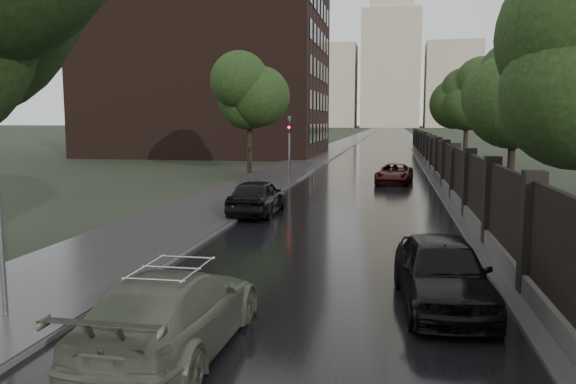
{
  "coord_description": "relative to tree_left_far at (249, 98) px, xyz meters",
  "views": [
    {
      "loc": [
        1.63,
        -7.47,
        3.75
      ],
      "look_at": [
        -1.57,
        9.82,
        1.5
      ],
      "focal_mm": 35.0,
      "sensor_mm": 36.0,
      "label": 1
    }
  ],
  "objects": [
    {
      "name": "hatchback_left",
      "position": [
        4.4,
        -15.94,
        -4.51
      ],
      "size": [
        1.77,
        4.29,
        1.46
      ],
      "primitive_type": "imported",
      "rotation": [
        0.0,
        0.0,
        3.13
      ],
      "color": "black",
      "rests_on": "ground"
    },
    {
      "name": "verge_right",
      "position": [
        13.5,
        160.0,
        -5.2
      ],
      "size": [
        3.0,
        420.0,
        0.08
      ],
      "primitive_type": "cube",
      "color": "#2D2D2D",
      "rests_on": "ground"
    },
    {
      "name": "tree_right_b",
      "position": [
        15.5,
        -8.0,
        -0.29
      ],
      "size": [
        4.08,
        4.08,
        7.01
      ],
      "color": "black",
      "rests_on": "ground"
    },
    {
      "name": "sidewalk_left",
      "position": [
        2.0,
        160.0,
        -5.16
      ],
      "size": [
        4.0,
        420.0,
        0.16
      ],
      "primitive_type": "cube",
      "color": "#2D2D2D",
      "rests_on": "ground"
    },
    {
      "name": "car_right_near",
      "position": [
        10.68,
        -26.11,
        -4.52
      ],
      "size": [
        2.04,
        4.36,
        1.44
      ],
      "primitive_type": "imported",
      "rotation": [
        0.0,
        0.0,
        0.08
      ],
      "color": "black",
      "rests_on": "ground"
    },
    {
      "name": "road",
      "position": [
        8.0,
        160.0,
        -5.23
      ],
      "size": [
        8.0,
        420.0,
        0.02
      ],
      "primitive_type": "cube",
      "color": "black",
      "rests_on": "ground"
    },
    {
      "name": "fence_right",
      "position": [
        12.6,
        2.01,
        -4.23
      ],
      "size": [
        0.45,
        75.72,
        2.7
      ],
      "color": "#383533",
      "rests_on": "ground"
    },
    {
      "name": "car_right_far",
      "position": [
        9.81,
        -3.65,
        -4.65
      ],
      "size": [
        2.41,
        4.46,
        1.19
      ],
      "primitive_type": "imported",
      "rotation": [
        0.0,
        0.0,
        -0.1
      ],
      "color": "black",
      "rests_on": "ground"
    },
    {
      "name": "tree_right_c",
      "position": [
        15.5,
        10.0,
        -0.29
      ],
      "size": [
        4.08,
        4.08,
        7.01
      ],
      "color": "black",
      "rests_on": "ground"
    },
    {
      "name": "stalinist_tower",
      "position": [
        8.0,
        270.0,
        33.14
      ],
      "size": [
        92.0,
        30.0,
        159.0
      ],
      "color": "tan",
      "rests_on": "ground"
    },
    {
      "name": "volga_sedan",
      "position": [
        6.2,
        -29.2,
        -4.56
      ],
      "size": [
        1.97,
        4.7,
        1.36
      ],
      "primitive_type": "imported",
      "rotation": [
        0.0,
        0.0,
        3.13
      ],
      "color": "#505544",
      "rests_on": "ground"
    },
    {
      "name": "tree_left_far",
      "position": [
        0.0,
        0.0,
        0.0
      ],
      "size": [
        4.25,
        4.25,
        7.39
      ],
      "color": "black",
      "rests_on": "ground"
    },
    {
      "name": "traffic_light",
      "position": [
        3.7,
        -5.01,
        -2.84
      ],
      "size": [
        0.16,
        0.32,
        4.0
      ],
      "color": "#59595E",
      "rests_on": "ground"
    },
    {
      "name": "brick_building",
      "position": [
        -10.0,
        22.0,
        4.76
      ],
      "size": [
        24.0,
        18.0,
        20.0
      ],
      "primitive_type": "cube",
      "color": "black",
      "rests_on": "ground"
    },
    {
      "name": "ground",
      "position": [
        8.0,
        -30.0,
        -5.24
      ],
      "size": [
        800.0,
        800.0,
        0.0
      ],
      "primitive_type": "plane",
      "color": "black",
      "rests_on": "ground"
    }
  ]
}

